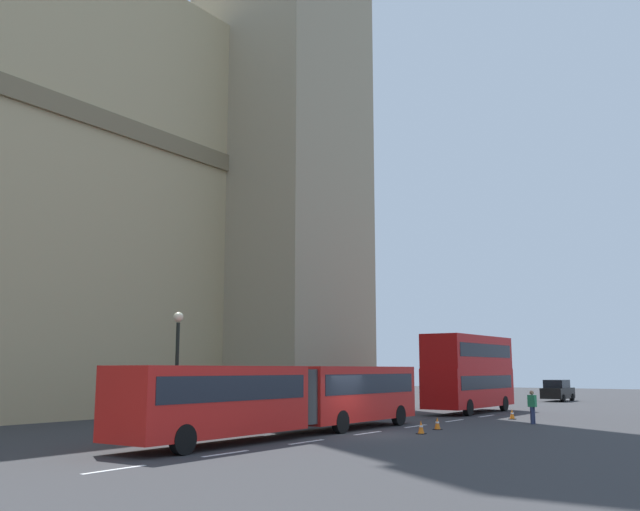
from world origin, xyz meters
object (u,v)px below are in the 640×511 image
object	(u,v)px
street_lamp	(177,363)
traffic_cone_east	(512,414)
articulated_bus	(291,394)
traffic_cone_west	(421,427)
double_decker_bus	(469,370)
pedestrian_near_cones	(532,406)
sedan_lead	(558,391)
traffic_cone_middle	(437,423)

from	to	relation	value
street_lamp	traffic_cone_east	bearing A→B (deg)	-26.79
articulated_bus	traffic_cone_west	size ratio (longest dim) A/B	31.12
double_decker_bus	street_lamp	xyz separation A→B (m)	(-21.49, 4.50, 0.35)
articulated_bus	street_lamp	size ratio (longest dim) A/B	3.43
traffic_cone_east	street_lamp	bearing A→B (deg)	153.21
traffic_cone_east	pedestrian_near_cones	size ratio (longest dim) A/B	0.34
articulated_bus	traffic_cone_east	world-z (taller)	articulated_bus
sedan_lead	traffic_cone_east	xyz separation A→B (m)	(-24.16, -4.46, -0.63)
articulated_bus	traffic_cone_middle	size ratio (longest dim) A/B	31.12
articulated_bus	pedestrian_near_cones	distance (m)	13.84
traffic_cone_west	street_lamp	size ratio (longest dim) A/B	0.11
articulated_bus	double_decker_bus	bearing A→B (deg)	0.01
street_lamp	pedestrian_near_cones	size ratio (longest dim) A/B	3.12
articulated_bus	pedestrian_near_cones	bearing A→B (deg)	-27.11
traffic_cone_middle	pedestrian_near_cones	bearing A→B (deg)	-23.51
traffic_cone_east	street_lamp	world-z (taller)	street_lamp
pedestrian_near_cones	double_decker_bus	bearing A→B (deg)	42.31
traffic_cone_west	street_lamp	world-z (taller)	street_lamp
double_decker_bus	traffic_cone_middle	xyz separation A→B (m)	(-12.81, -3.73, -2.43)
sedan_lead	traffic_cone_west	bearing A→B (deg)	-172.98
traffic_cone_east	pedestrian_near_cones	bearing A→B (deg)	-142.99
articulated_bus	sedan_lead	world-z (taller)	articulated_bus
double_decker_bus	traffic_cone_west	size ratio (longest dim) A/B	16.18
articulated_bus	street_lamp	bearing A→B (deg)	116.80
traffic_cone_middle	street_lamp	xyz separation A→B (m)	(-8.68, 8.24, 2.77)
sedan_lead	traffic_cone_west	xyz separation A→B (m)	(-35.22, -4.33, -0.63)
traffic_cone_west	traffic_cone_middle	world-z (taller)	same
double_decker_bus	traffic_cone_east	bearing A→B (deg)	-134.63
double_decker_bus	street_lamp	size ratio (longest dim) A/B	1.78
double_decker_bus	traffic_cone_west	bearing A→B (deg)	-164.91
sedan_lead	traffic_cone_west	size ratio (longest dim) A/B	7.59
traffic_cone_east	traffic_cone_west	bearing A→B (deg)	179.35
sedan_lead	pedestrian_near_cones	bearing A→B (deg)	-166.37
articulated_bus	double_decker_bus	distance (m)	19.23
traffic_cone_west	articulated_bus	bearing A→B (deg)	134.09
traffic_cone_west	traffic_cone_east	distance (m)	11.05
articulated_bus	traffic_cone_middle	xyz separation A→B (m)	(6.40, -3.73, -1.46)
traffic_cone_west	traffic_cone_east	size ratio (longest dim) A/B	1.00
double_decker_bus	pedestrian_near_cones	world-z (taller)	double_decker_bus
street_lamp	double_decker_bus	bearing A→B (deg)	-11.84
articulated_bus	traffic_cone_west	distance (m)	5.90
traffic_cone_east	pedestrian_near_cones	distance (m)	3.48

